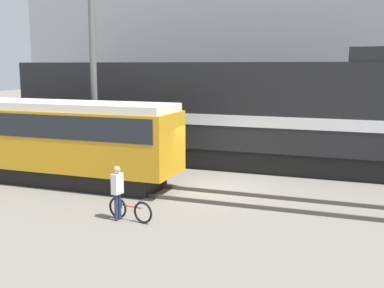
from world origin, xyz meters
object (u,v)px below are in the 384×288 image
Objects in this scene: freight_locomotive at (207,112)px; streetcar at (43,136)px; bicycle at (130,210)px; person at (117,187)px; utility_pole_left at (94,80)px.

freight_locomotive is 1.65× the size of streetcar.
streetcar reaches higher than bicycle.
streetcar is 6.86m from bicycle.
person is 8.42m from utility_pole_left.
streetcar reaches higher than person.
utility_pole_left is at bearing 129.15° from bicycle.
streetcar is 3.71m from utility_pole_left.
freight_locomotive reaches higher than streetcar.
utility_pole_left reaches higher than freight_locomotive.
utility_pole_left reaches higher than bicycle.
bicycle is (0.59, -9.09, -2.25)m from freight_locomotive.
bicycle is 0.96× the size of person.
freight_locomotive is 5.53m from utility_pole_left.
person is at bearing -53.44° from utility_pole_left.
freight_locomotive is at bearing 93.74° from bicycle.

